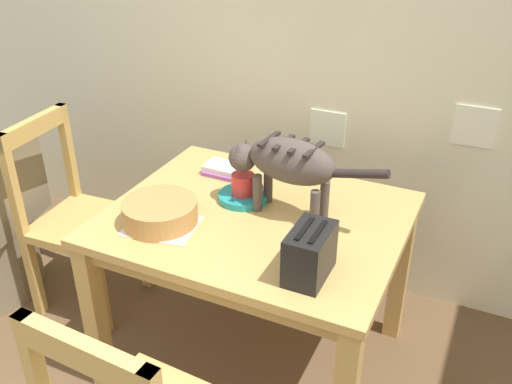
% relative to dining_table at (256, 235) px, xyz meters
% --- Properties ---
extents(wall_rear, '(4.56, 0.11, 2.50)m').
position_rel_dining_table_xyz_m(wall_rear, '(-0.03, 0.78, 0.62)').
color(wall_rear, silver).
rests_on(wall_rear, ground_plane).
extents(dining_table, '(1.11, 0.91, 0.73)m').
position_rel_dining_table_xyz_m(dining_table, '(0.00, 0.00, 0.00)').
color(dining_table, tan).
rests_on(dining_table, ground_plane).
extents(cat, '(0.63, 0.19, 0.31)m').
position_rel_dining_table_xyz_m(cat, '(0.09, 0.07, 0.30)').
color(cat, '#4E433D').
rests_on(cat, dining_table).
extents(saucer_bowl, '(0.20, 0.20, 0.03)m').
position_rel_dining_table_xyz_m(saucer_bowl, '(-0.10, 0.09, 0.11)').
color(saucer_bowl, teal).
rests_on(saucer_bowl, dining_table).
extents(coffee_mug, '(0.13, 0.09, 0.09)m').
position_rel_dining_table_xyz_m(coffee_mug, '(-0.09, 0.09, 0.16)').
color(coffee_mug, red).
rests_on(coffee_mug, saucer_bowl).
extents(magazine, '(0.29, 0.25, 0.01)m').
position_rel_dining_table_xyz_m(magazine, '(-0.28, -0.22, 0.09)').
color(magazine, beige).
rests_on(magazine, dining_table).
extents(book_stack, '(0.19, 0.13, 0.04)m').
position_rel_dining_table_xyz_m(book_stack, '(-0.27, 0.26, 0.11)').
color(book_stack, '#9952A6').
rests_on(book_stack, dining_table).
extents(wicker_basket, '(0.28, 0.28, 0.09)m').
position_rel_dining_table_xyz_m(wicker_basket, '(-0.30, -0.20, 0.14)').
color(wicker_basket, '#B27F47').
rests_on(wicker_basket, dining_table).
extents(toaster, '(0.12, 0.20, 0.18)m').
position_rel_dining_table_xyz_m(toaster, '(0.32, -0.27, 0.18)').
color(toaster, black).
rests_on(toaster, dining_table).
extents(wooden_chair_near, '(0.45, 0.45, 0.93)m').
position_rel_dining_table_xyz_m(wooden_chair_near, '(-0.94, 0.02, -0.18)').
color(wooden_chair_near, tan).
rests_on(wooden_chair_near, ground_plane).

